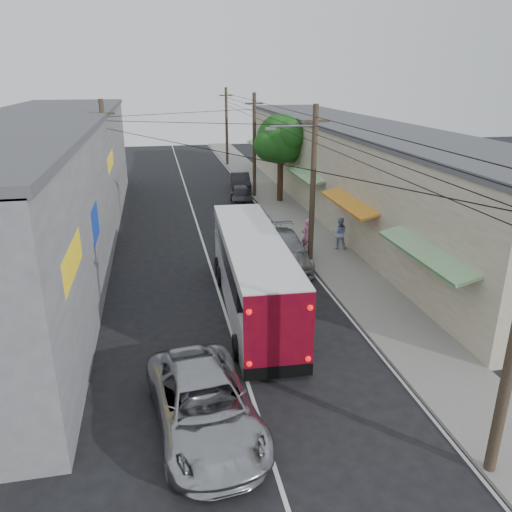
{
  "coord_description": "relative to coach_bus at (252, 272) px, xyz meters",
  "views": [
    {
      "loc": [
        -2.43,
        -10.47,
        9.35
      ],
      "look_at": [
        1.59,
        9.43,
        1.89
      ],
      "focal_mm": 35.0,
      "sensor_mm": 36.0,
      "label": 1
    }
  ],
  "objects": [
    {
      "name": "ground",
      "position": [
        -1.2,
        -8.27,
        -1.63
      ],
      "size": [
        120.0,
        120.0,
        0.0
      ],
      "primitive_type": "plane",
      "color": "black",
      "rests_on": "ground"
    },
    {
      "name": "sidewalk",
      "position": [
        5.3,
        11.73,
        -1.57
      ],
      "size": [
        3.0,
        80.0,
        0.12
      ],
      "primitive_type": "cube",
      "color": "slate",
      "rests_on": "ground"
    },
    {
      "name": "building_right",
      "position": [
        9.79,
        13.73,
        1.52
      ],
      "size": [
        7.09,
        40.0,
        6.25
      ],
      "color": "beige",
      "rests_on": "ground"
    },
    {
      "name": "building_left",
      "position": [
        -9.7,
        9.72,
        2.02
      ],
      "size": [
        7.2,
        36.0,
        7.25
      ],
      "color": "gray",
      "rests_on": "ground"
    },
    {
      "name": "utility_poles",
      "position": [
        1.92,
        12.05,
        2.49
      ],
      "size": [
        11.8,
        45.28,
        8.0
      ],
      "color": "#473828",
      "rests_on": "ground"
    },
    {
      "name": "street_tree",
      "position": [
        5.67,
        17.74,
        3.04
      ],
      "size": [
        4.4,
        4.0,
        6.6
      ],
      "color": "#3F2B19",
      "rests_on": "ground"
    },
    {
      "name": "coach_bus",
      "position": [
        0.0,
        0.0,
        0.0
      ],
      "size": [
        2.89,
        11.04,
        3.16
      ],
      "rotation": [
        0.0,
        0.0,
        -0.04
      ],
      "color": "silver",
      "rests_on": "ground"
    },
    {
      "name": "jeepney",
      "position": [
        -2.77,
        -7.27,
        -0.84
      ],
      "size": [
        3.27,
        5.97,
        1.59
      ],
      "primitive_type": "imported",
      "rotation": [
        0.0,
        0.0,
        0.12
      ],
      "color": "#A8A8AF",
      "rests_on": "ground"
    },
    {
      "name": "parked_suv",
      "position": [
        2.6,
        4.73,
        -0.84
      ],
      "size": [
        2.6,
        5.63,
        1.59
      ],
      "primitive_type": "imported",
      "rotation": [
        0.0,
        0.0,
        -0.07
      ],
      "color": "gray",
      "rests_on": "ground"
    },
    {
      "name": "parked_car_mid",
      "position": [
        2.6,
        17.73,
        -0.95
      ],
      "size": [
        2.04,
        4.16,
        1.37
      ],
      "primitive_type": "imported",
      "rotation": [
        0.0,
        0.0,
        -0.11
      ],
      "color": "#27272C",
      "rests_on": "ground"
    },
    {
      "name": "parked_car_far",
      "position": [
        3.4,
        22.75,
        -0.94
      ],
      "size": [
        1.83,
        4.32,
        1.39
      ],
      "primitive_type": "imported",
      "rotation": [
        0.0,
        0.0,
        -0.09
      ],
      "color": "black",
      "rests_on": "ground"
    },
    {
      "name": "pedestrian_near",
      "position": [
        4.2,
        5.98,
        -0.58
      ],
      "size": [
        0.72,
        0.51,
        1.86
      ],
      "primitive_type": "imported",
      "rotation": [
        0.0,
        0.0,
        3.23
      ],
      "color": "pink",
      "rests_on": "sidewalk"
    },
    {
      "name": "pedestrian_far",
      "position": [
        6.13,
        6.22,
        -0.62
      ],
      "size": [
        1.04,
        0.91,
        1.79
      ],
      "primitive_type": "imported",
      "rotation": [
        0.0,
        0.0,
        2.82
      ],
      "color": "#98ABDD",
      "rests_on": "sidewalk"
    }
  ]
}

